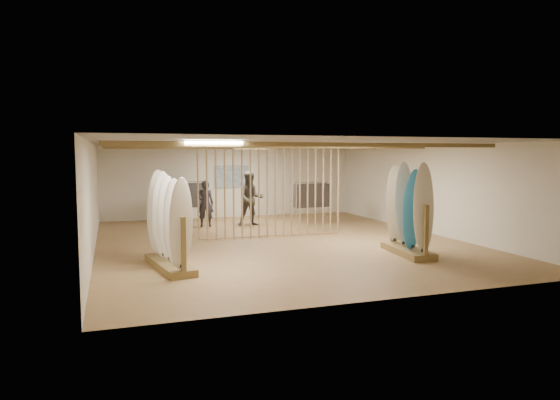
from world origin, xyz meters
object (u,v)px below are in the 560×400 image
object	(u,v)px
clothing_rack_a	(185,195)
clothing_rack_b	(311,195)
shopper_b	(251,195)
rack_left	(169,236)
rack_right	(408,225)
shopper_a	(205,201)

from	to	relation	value
clothing_rack_a	clothing_rack_b	bearing A→B (deg)	-12.78
clothing_rack_a	clothing_rack_b	xyz separation A→B (m)	(4.41, -1.32, -0.02)
clothing_rack_a	shopper_b	xyz separation A→B (m)	(2.07, -1.43, 0.07)
rack_left	clothing_rack_b	distance (m)	8.28
clothing_rack_b	shopper_b	size ratio (longest dim) A/B	0.71
rack_left	clothing_rack_b	world-z (taller)	rack_left
rack_right	shopper_a	xyz separation A→B (m)	(-3.93, 6.40, 0.16)
rack_right	clothing_rack_a	bearing A→B (deg)	126.76
rack_left	shopper_a	bearing A→B (deg)	63.04
rack_left	rack_right	world-z (taller)	rack_right
shopper_b	rack_right	bearing A→B (deg)	-62.10
clothing_rack_b	rack_left	bearing A→B (deg)	-139.27
clothing_rack_a	shopper_a	xyz separation A→B (m)	(0.51, -1.20, -0.10)
shopper_b	shopper_a	bearing A→B (deg)	178.37
rack_right	shopper_a	size ratio (longest dim) A/B	1.23
rack_left	shopper_b	bearing A→B (deg)	49.67
clothing_rack_a	clothing_rack_b	size ratio (longest dim) A/B	1.02
clothing_rack_a	shopper_a	bearing A→B (deg)	-63.20
clothing_rack_b	shopper_b	distance (m)	2.35
rack_right	shopper_b	size ratio (longest dim) A/B	1.03
rack_left	shopper_b	xyz separation A→B (m)	(3.46, 5.80, 0.36)
rack_right	shopper_b	world-z (taller)	rack_right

